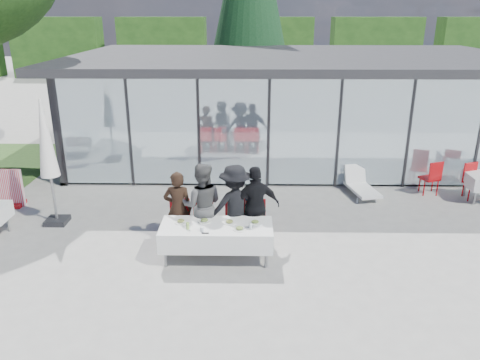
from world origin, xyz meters
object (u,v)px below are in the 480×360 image
(plate_extra, at_px, (240,229))
(spare_chair_b, at_px, (432,176))
(market_umbrella, at_px, (46,146))
(folded_eyeglasses, at_px, (205,233))
(diner_c, at_px, (235,206))
(diner_chair_a, at_px, (180,219))
(plate_c, at_px, (229,222))
(dining_table, at_px, (217,235))
(plate_b, at_px, (204,221))
(diner_chair_b, at_px, (203,219))
(diner_d, at_px, (256,207))
(juice_bottle, at_px, (188,226))
(plate_d, at_px, (255,222))
(lounger, at_px, (360,185))
(diner_a, at_px, (178,209))
(diner_b, at_px, (202,205))
(diner_chair_c, at_px, (235,219))
(diner_chair_d, at_px, (255,220))
(plate_a, at_px, (181,221))
(spare_chair_a, at_px, (472,179))

(plate_extra, xyz_separation_m, spare_chair_b, (5.22, 3.85, -0.24))
(plate_extra, relative_size, market_umbrella, 0.09)
(spare_chair_b, bearing_deg, folded_eyeglasses, -145.63)
(diner_c, bearing_deg, diner_chair_a, -23.96)
(plate_extra, distance_m, spare_chair_b, 6.49)
(plate_c, bearing_deg, spare_chair_b, 33.15)
(dining_table, height_order, plate_b, plate_b)
(diner_chair_b, height_order, diner_d, diner_d)
(juice_bottle, distance_m, market_umbrella, 4.01)
(plate_d, distance_m, market_umbrella, 5.10)
(juice_bottle, xyz_separation_m, folded_eyeglasses, (0.36, -0.19, -0.06))
(market_umbrella, height_order, lounger, market_umbrella)
(diner_chair_a, bearing_deg, spare_chair_b, 23.94)
(diner_chair_b, bearing_deg, diner_a, -166.27)
(diner_chair_b, bearing_deg, folded_eyeglasses, -82.43)
(dining_table, xyz_separation_m, spare_chair_b, (5.69, 3.66, -0.00))
(spare_chair_b, bearing_deg, market_umbrella, -168.21)
(plate_d, height_order, folded_eyeglasses, plate_d)
(folded_eyeglasses, distance_m, lounger, 5.70)
(juice_bottle, relative_size, market_umbrella, 0.05)
(plate_b, height_order, plate_d, same)
(diner_b, bearing_deg, diner_chair_c, -170.45)
(dining_table, relative_size, plate_d, 8.76)
(dining_table, height_order, diner_a, diner_a)
(diner_d, relative_size, market_umbrella, 0.60)
(diner_b, distance_m, plate_c, 0.81)
(diner_d, xyz_separation_m, diner_chair_d, (0.00, 0.13, -0.36))
(market_umbrella, bearing_deg, plate_a, -25.29)
(diner_chair_a, bearing_deg, lounger, 32.73)
(plate_extra, relative_size, spare_chair_a, 0.26)
(diner_chair_b, distance_m, diner_d, 1.20)
(diner_d, bearing_deg, plate_d, 73.28)
(lounger, bearing_deg, spare_chair_b, -1.74)
(market_umbrella, bearing_deg, diner_d, -12.11)
(dining_table, bearing_deg, diner_chair_c, 64.57)
(diner_chair_b, distance_m, spare_chair_b, 6.69)
(plate_c, bearing_deg, folded_eyeglasses, -133.50)
(diner_chair_b, height_order, folded_eyeglasses, diner_chair_b)
(plate_b, height_order, spare_chair_a, spare_chair_a)
(diner_chair_c, distance_m, plate_c, 0.69)
(diner_d, distance_m, spare_chair_a, 6.54)
(diner_chair_c, distance_m, lounger, 4.52)
(diner_d, bearing_deg, diner_a, -14.46)
(diner_d, distance_m, market_umbrella, 4.97)
(folded_eyeglasses, bearing_deg, diner_a, 123.74)
(diner_c, distance_m, spare_chair_a, 6.94)
(dining_table, relative_size, diner_chair_b, 2.32)
(plate_c, height_order, spare_chair_b, spare_chair_b)
(diner_a, xyz_separation_m, plate_b, (0.60, -0.46, -0.06))
(diner_a, xyz_separation_m, plate_c, (1.11, -0.52, -0.06))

